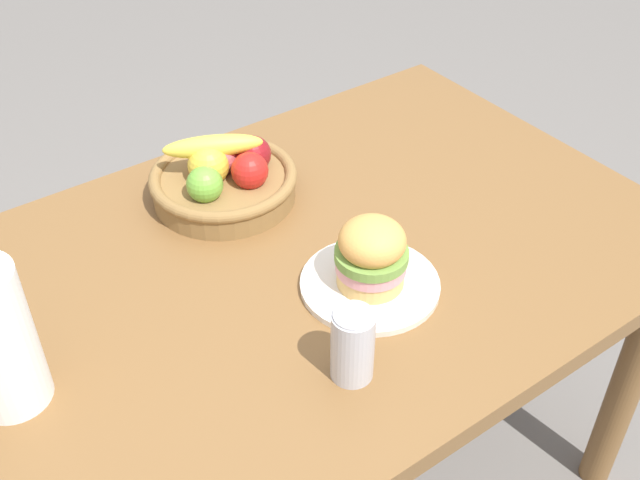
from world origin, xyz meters
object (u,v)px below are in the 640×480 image
object	(u,v)px
plate	(370,284)
soda_can	(353,345)
sandwich	(372,254)
fruit_basket	(224,177)

from	to	relation	value
plate	soda_can	bearing A→B (deg)	-136.66
sandwich	fruit_basket	distance (m)	0.38
plate	sandwich	size ratio (longest dim) A/B	1.88
plate	fruit_basket	size ratio (longest dim) A/B	0.83
plate	sandwich	world-z (taller)	sandwich
soda_can	fruit_basket	bearing A→B (deg)	81.48
sandwich	soda_can	distance (m)	0.20
fruit_basket	sandwich	bearing A→B (deg)	-79.71
plate	fruit_basket	bearing A→B (deg)	100.29
plate	soda_can	world-z (taller)	soda_can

